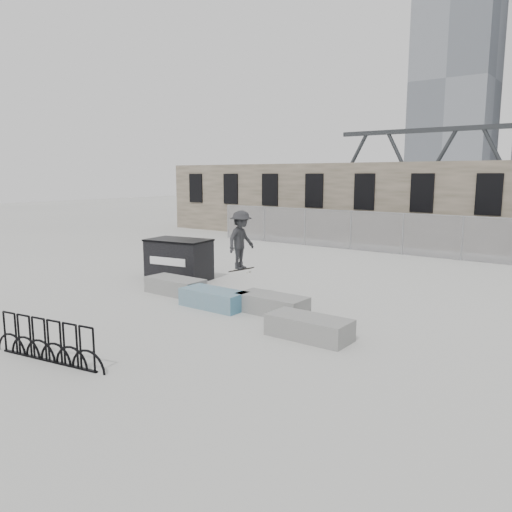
{
  "coord_description": "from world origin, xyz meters",
  "views": [
    {
      "loc": [
        8.67,
        -10.85,
        3.82
      ],
      "look_at": [
        -0.61,
        1.52,
        1.3
      ],
      "focal_mm": 35.0,
      "sensor_mm": 36.0,
      "label": 1
    }
  ],
  "objects_px": {
    "planter_far_left": "(175,285)",
    "planter_center_right": "(272,303)",
    "dumpster": "(179,259)",
    "planter_center_left": "(214,298)",
    "planter_offset": "(309,327)",
    "bike_rack": "(47,341)",
    "skateboarder": "(241,240)"
  },
  "relations": [
    {
      "from": "planter_far_left",
      "to": "planter_center_right",
      "type": "relative_size",
      "value": 1.0
    },
    {
      "from": "dumpster",
      "to": "planter_center_left",
      "type": "bearing_deg",
      "value": -39.98
    },
    {
      "from": "planter_center_left",
      "to": "planter_offset",
      "type": "xyz_separation_m",
      "value": [
        3.65,
        -0.74,
        0.0
      ]
    },
    {
      "from": "planter_far_left",
      "to": "bike_rack",
      "type": "xyz_separation_m",
      "value": [
        2.24,
        -5.8,
        0.16
      ]
    },
    {
      "from": "planter_center_left",
      "to": "dumpster",
      "type": "bearing_deg",
      "value": 149.1
    },
    {
      "from": "planter_offset",
      "to": "dumpster",
      "type": "bearing_deg",
      "value": 158.2
    },
    {
      "from": "planter_center_left",
      "to": "planter_center_right",
      "type": "bearing_deg",
      "value": 15.87
    },
    {
      "from": "planter_offset",
      "to": "bike_rack",
      "type": "relative_size",
      "value": 0.64
    },
    {
      "from": "planter_center_left",
      "to": "dumpster",
      "type": "xyz_separation_m",
      "value": [
        -3.66,
        2.19,
        0.48
      ]
    },
    {
      "from": "dumpster",
      "to": "planter_far_left",
      "type": "bearing_deg",
      "value": -56.73
    },
    {
      "from": "planter_center_left",
      "to": "bike_rack",
      "type": "distance_m",
      "value": 5.28
    },
    {
      "from": "planter_offset",
      "to": "skateboarder",
      "type": "distance_m",
      "value": 3.97
    },
    {
      "from": "planter_center_right",
      "to": "skateboarder",
      "type": "bearing_deg",
      "value": 166.81
    },
    {
      "from": "planter_center_left",
      "to": "planter_offset",
      "type": "bearing_deg",
      "value": -11.38
    },
    {
      "from": "planter_far_left",
      "to": "planter_center_right",
      "type": "xyz_separation_m",
      "value": [
        3.86,
        -0.03,
        0.0
      ]
    },
    {
      "from": "planter_offset",
      "to": "planter_center_right",
      "type": "bearing_deg",
      "value": 147.57
    },
    {
      "from": "planter_far_left",
      "to": "dumpster",
      "type": "height_order",
      "value": "dumpster"
    },
    {
      "from": "planter_center_right",
      "to": "planter_far_left",
      "type": "bearing_deg",
      "value": 179.6
    },
    {
      "from": "planter_center_left",
      "to": "skateboarder",
      "type": "bearing_deg",
      "value": 64.7
    },
    {
      "from": "dumpster",
      "to": "bike_rack",
      "type": "bearing_deg",
      "value": -72.31
    },
    {
      "from": "planter_center_right",
      "to": "planter_offset",
      "type": "xyz_separation_m",
      "value": [
        1.93,
        -1.23,
        0.0
      ]
    },
    {
      "from": "planter_offset",
      "to": "dumpster",
      "type": "relative_size",
      "value": 0.81
    },
    {
      "from": "planter_center_right",
      "to": "bike_rack",
      "type": "bearing_deg",
      "value": -105.63
    },
    {
      "from": "planter_far_left",
      "to": "planter_offset",
      "type": "xyz_separation_m",
      "value": [
        5.79,
        -1.25,
        0.0
      ]
    },
    {
      "from": "planter_center_right",
      "to": "skateboarder",
      "type": "relative_size",
      "value": 1.08
    },
    {
      "from": "planter_far_left",
      "to": "bike_rack",
      "type": "distance_m",
      "value": 6.22
    },
    {
      "from": "bike_rack",
      "to": "planter_center_right",
      "type": "bearing_deg",
      "value": 74.37
    },
    {
      "from": "planter_far_left",
      "to": "bike_rack",
      "type": "bearing_deg",
      "value": -68.84
    },
    {
      "from": "planter_offset",
      "to": "planter_far_left",
      "type": "bearing_deg",
      "value": 167.79
    },
    {
      "from": "planter_offset",
      "to": "skateboarder",
      "type": "height_order",
      "value": "skateboarder"
    },
    {
      "from": "planter_far_left",
      "to": "planter_offset",
      "type": "bearing_deg",
      "value": -12.21
    },
    {
      "from": "planter_far_left",
      "to": "dumpster",
      "type": "bearing_deg",
      "value": 132.35
    }
  ]
}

